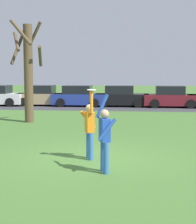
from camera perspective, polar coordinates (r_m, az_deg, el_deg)
The scene contains 10 objects.
ground_plane at distance 11.09m, azimuth -1.30°, elevation -7.27°, with size 120.00×120.00×0.00m, color #426B2D.
person_catcher at distance 10.81m, azimuth -1.33°, elevation -2.32°, with size 0.49×0.59×2.08m.
person_defender at distance 9.35m, azimuth 1.04°, elevation -3.69°, with size 0.58×0.65×2.04m.
frisbee_disc at distance 10.48m, azimuth -1.03°, elevation 3.51°, with size 0.25×0.25×0.02m, color white.
parked_car_tan at distance 28.75m, azimuth -8.78°, elevation 2.47°, with size 4.10×2.05×1.59m.
parked_car_blue at distance 27.87m, azimuth -3.01°, elevation 2.42°, with size 4.10×2.05×1.59m.
parked_car_black at distance 27.69m, azimuth 3.65°, elevation 2.39°, with size 4.10×2.05×1.59m.
parked_car_maroon at distance 27.54m, azimuth 11.44°, elevation 2.25°, with size 4.10×2.05×1.59m.
parking_strip at distance 27.57m, azimuth 0.71°, elevation 0.87°, with size 25.57×6.40×0.01m, color #38383D.
bare_tree_tall at distance 19.17m, azimuth -10.94°, elevation 6.74°, with size 1.69×1.70×5.24m.
Camera 1 is at (1.50, -10.68, 2.60)m, focal length 58.24 mm.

